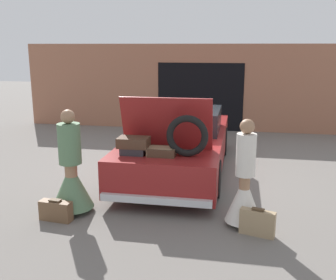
% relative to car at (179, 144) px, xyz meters
% --- Properties ---
extents(ground_plane, '(40.00, 40.00, 0.00)m').
position_rel_car_xyz_m(ground_plane, '(0.00, 0.00, -0.62)').
color(ground_plane, slate).
extents(garage_wall_back, '(12.00, 0.14, 2.80)m').
position_rel_car_xyz_m(garage_wall_back, '(0.00, 4.53, 0.77)').
color(garage_wall_back, '#9E664C').
rests_on(garage_wall_back, ground_plane).
extents(car, '(2.00, 4.99, 1.86)m').
position_rel_car_xyz_m(car, '(0.00, 0.00, 0.00)').
color(car, maroon).
rests_on(car, ground_plane).
extents(person_left, '(0.71, 0.71, 1.75)m').
position_rel_car_xyz_m(person_left, '(-1.42, -2.54, -0.01)').
color(person_left, '#997051').
rests_on(person_left, ground_plane).
extents(person_right, '(0.57, 0.57, 1.69)m').
position_rel_car_xyz_m(person_right, '(1.42, -2.56, -0.02)').
color(person_right, '#997051').
rests_on(person_right, ground_plane).
extents(suitcase_beside_left_person, '(0.55, 0.23, 0.36)m').
position_rel_car_xyz_m(suitcase_beside_left_person, '(-1.54, -2.93, -0.46)').
color(suitcase_beside_left_person, brown).
rests_on(suitcase_beside_left_person, ground_plane).
extents(suitcase_beside_right_person, '(0.53, 0.26, 0.43)m').
position_rel_car_xyz_m(suitcase_beside_right_person, '(1.62, -2.87, -0.42)').
color(suitcase_beside_right_person, '#9E8460').
rests_on(suitcase_beside_right_person, ground_plane).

